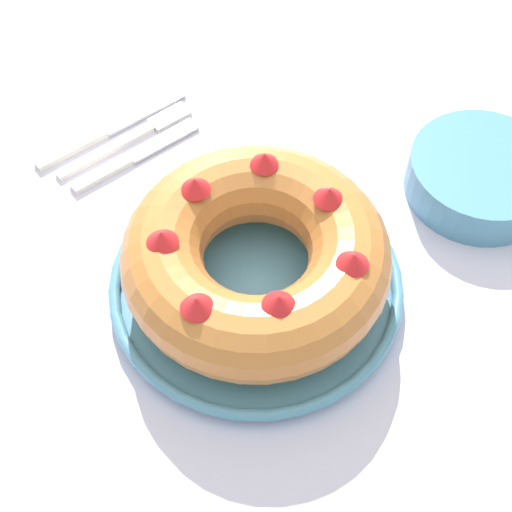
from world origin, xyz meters
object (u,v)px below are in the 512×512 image
object	(u,v)px
serving_dish	(256,284)
cake_knife	(128,160)
bundt_cake	(256,256)
serving_knife	(102,133)
side_bowl	(480,176)
fork	(135,136)

from	to	relation	value
serving_dish	cake_knife	bearing A→B (deg)	-178.03
serving_dish	bundt_cake	size ratio (longest dim) A/B	1.14
serving_dish	serving_knife	xyz separation A→B (m)	(-0.30, -0.01, -0.01)
serving_dish	side_bowl	size ratio (longest dim) A/B	1.84
side_bowl	cake_knife	bearing A→B (deg)	-134.49
serving_knife	cake_knife	size ratio (longest dim) A/B	1.21
serving_dish	bundt_cake	world-z (taller)	bundt_cake
serving_knife	side_bowl	xyz separation A→B (m)	(0.35, 0.30, 0.02)
bundt_cake	serving_knife	world-z (taller)	bundt_cake
serving_knife	cake_knife	world-z (taller)	same
fork	cake_knife	distance (m)	0.04
serving_knife	cake_knife	xyz separation A→B (m)	(0.06, 0.00, -0.00)
bundt_cake	side_bowl	world-z (taller)	bundt_cake
cake_knife	side_bowl	size ratio (longest dim) A/B	1.04
cake_knife	side_bowl	distance (m)	0.42
bundt_cake	serving_knife	bearing A→B (deg)	-178.41
side_bowl	serving_knife	bearing A→B (deg)	-139.67
serving_dish	fork	world-z (taller)	serving_dish
bundt_cake	fork	size ratio (longest dim) A/B	1.46
fork	side_bowl	xyz separation A→B (m)	(0.32, 0.27, 0.02)
bundt_cake	cake_knife	size ratio (longest dim) A/B	1.54
bundt_cake	serving_knife	size ratio (longest dim) A/B	1.28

